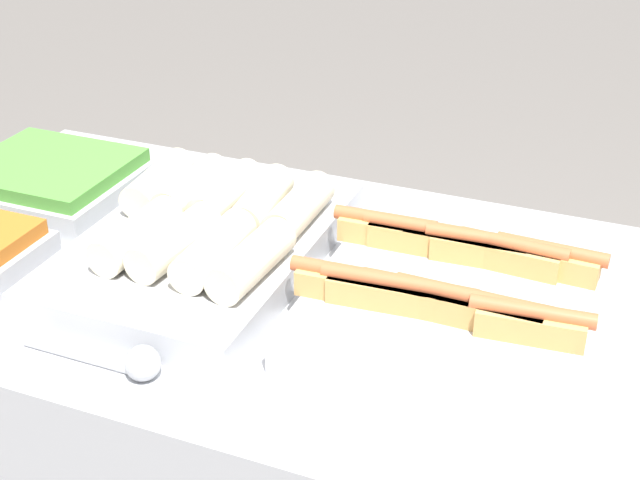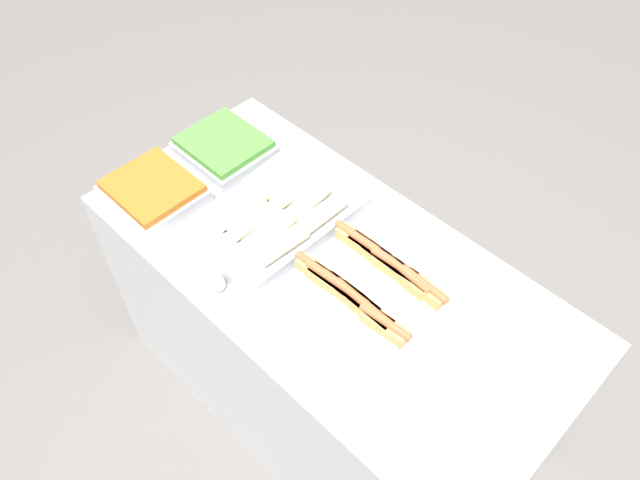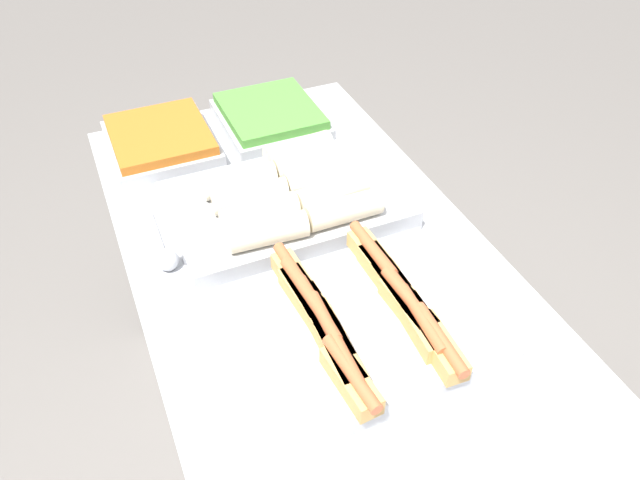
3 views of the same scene
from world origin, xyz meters
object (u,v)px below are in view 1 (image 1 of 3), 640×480
tray_hotdogs (449,291)px  tray_side_back (51,181)px  serving_spoon_near (133,362)px  tray_wraps (207,237)px

tray_hotdogs → tray_side_back: 0.76m
tray_side_back → tray_hotdogs: bearing=-7.0°
tray_side_back → serving_spoon_near: bearing=-42.8°
tray_hotdogs → serving_spoon_near: (-0.34, -0.29, -0.02)m
tray_wraps → serving_spoon_near: bearing=-80.1°
tray_hotdogs → serving_spoon_near: bearing=-139.3°
tray_wraps → serving_spoon_near: size_ratio=2.45×
tray_hotdogs → serving_spoon_near: 0.45m
tray_wraps → serving_spoon_near: tray_wraps is taller
serving_spoon_near → tray_hotdogs: bearing=40.7°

